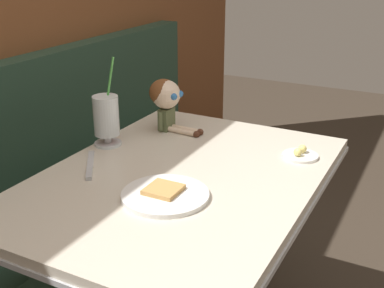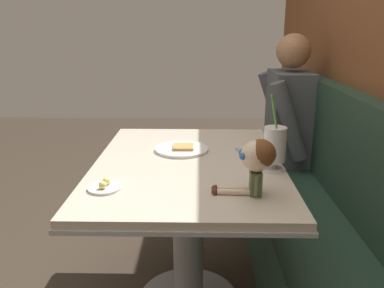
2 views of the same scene
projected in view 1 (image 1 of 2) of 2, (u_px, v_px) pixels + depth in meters
booth_bench at (42, 238)px, 1.97m from camera, size 2.60×0.48×1.00m
diner_table at (181, 229)px, 1.62m from camera, size 1.11×0.81×0.74m
toast_plate at (165, 194)px, 1.40m from camera, size 0.25×0.25×0.03m
milkshake_glass at (106, 118)px, 1.74m from camera, size 0.10×0.10×0.31m
butter_saucer at (300, 155)px, 1.67m from camera, size 0.12×0.12×0.04m
butter_knife at (90, 169)px, 1.57m from camera, size 0.20×0.15×0.01m
seated_doll at (166, 97)px, 1.88m from camera, size 0.12×0.22×0.20m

